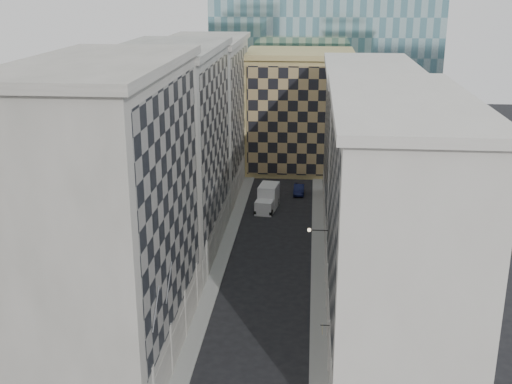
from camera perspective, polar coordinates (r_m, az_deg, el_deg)
The scene contains 13 objects.
sidewalk_west at distance 70.45m, azimuth -3.07°, elevation -5.99°, with size 1.50×100.00×0.15m, color gray.
sidewalk_east at distance 69.82m, azimuth 5.54°, elevation -6.29°, with size 1.50×100.00×0.15m, color gray.
bldg_left_a at distance 50.08m, azimuth -12.77°, elevation -2.18°, with size 10.80×22.80×23.70m.
bldg_left_b at distance 70.52m, azimuth -7.43°, elevation 3.59°, with size 10.80×22.80×22.70m.
bldg_left_c at distance 91.69m, azimuth -4.49°, elevation 6.73°, with size 10.80×22.80×21.70m.
bldg_right_a at distance 52.45m, azimuth 12.09°, elevation -2.95°, with size 10.80×26.80×20.70m.
bldg_right_b at distance 78.26m, azimuth 9.88°, elevation 3.81°, with size 10.80×28.80×19.70m.
tan_block at distance 103.38m, azimuth 3.83°, elevation 7.26°, with size 16.80×14.80×18.80m.
flagpoles_left at distance 45.89m, azimuth -8.30°, elevation -9.06°, with size 0.10×6.33×2.33m.
bracket_lamp at distance 61.91m, azimuth 4.92°, elevation -3.39°, with size 1.98×0.36×0.36m.
box_truck at distance 85.44m, azimuth 1.03°, elevation -0.63°, with size 3.06×6.01×3.16m.
dark_car at distance 91.92m, azimuth 3.84°, elevation 0.25°, with size 1.47×4.22×1.39m, color #0E1233.
shop_sign at distance 49.93m, azimuth 5.94°, elevation -12.00°, with size 0.71×0.62×0.69m.
Camera 1 is at (4.22, -33.63, 28.80)m, focal length 45.00 mm.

